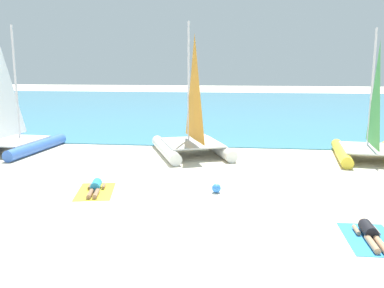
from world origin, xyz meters
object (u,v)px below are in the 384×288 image
object	(u,v)px
sailboat_yellow	(370,141)
sailboat_white	(192,135)
towel_left	(95,191)
sunbather_left	(96,187)
towel_right	(370,239)
sailboat_blue	(12,133)
sunbather_right	(370,233)
beach_ball	(216,188)

from	to	relation	value
sailboat_yellow	sailboat_white	xyz separation A→B (m)	(-7.51, 0.21, 0.06)
towel_left	sunbather_left	size ratio (longest dim) A/B	1.22
sunbather_left	towel_right	world-z (taller)	sunbather_left
sailboat_blue	sunbather_left	world-z (taller)	sailboat_blue
sailboat_white	sunbather_right	bearing A→B (deg)	-80.17
beach_ball	sunbather_right	bearing A→B (deg)	-39.15
sailboat_yellow	beach_ball	xyz separation A→B (m)	(-6.03, -5.37, -0.66)
sunbather_left	towel_right	size ratio (longest dim) A/B	0.82
sailboat_blue	sunbather_left	bearing A→B (deg)	-37.84
sailboat_white	towel_right	xyz separation A→B (m)	(5.22, -8.69, -0.86)
sailboat_white	beach_ball	xyz separation A→B (m)	(1.48, -5.57, -0.72)
sailboat_yellow	towel_left	distance (m)	11.40
towel_right	sunbather_right	world-z (taller)	sunbather_right
sailboat_yellow	beach_ball	size ratio (longest dim) A/B	18.77
sailboat_white	sailboat_blue	size ratio (longest dim) A/B	1.02
sailboat_yellow	beach_ball	world-z (taller)	sailboat_yellow
sailboat_white	sailboat_blue	xyz separation A→B (m)	(-8.20, -0.45, -0.02)
sailboat_yellow	towel_right	distance (m)	8.82
sunbather_left	towel_right	xyz separation A→B (m)	(7.54, -2.81, -0.13)
towel_left	sunbather_left	distance (m)	0.14
sunbather_left	towel_right	distance (m)	8.05
sailboat_yellow	towel_left	xyz separation A→B (m)	(-9.82, -5.73, -0.80)
sunbather_left	sunbather_right	xyz separation A→B (m)	(7.54, -2.75, 0.00)
sailboat_yellow	towel_right	world-z (taller)	sailboat_yellow
sailboat_white	sunbather_left	xyz separation A→B (m)	(-2.32, -5.87, -0.73)
sailboat_yellow	sailboat_blue	distance (m)	15.71
sailboat_yellow	towel_right	bearing A→B (deg)	-99.19
towel_right	towel_left	bearing A→B (deg)	159.94
sailboat_yellow	towel_left	size ratio (longest dim) A/B	2.85
sailboat_blue	sunbather_left	distance (m)	8.03
sailboat_white	sailboat_blue	bearing A→B (deg)	161.76
sailboat_blue	sunbather_right	size ratio (longest dim) A/B	3.64
sailboat_yellow	sailboat_blue	bearing A→B (deg)	-173.22
sailboat_yellow	sunbather_right	size ratio (longest dim) A/B	3.47
sailboat_white	sailboat_blue	distance (m)	8.22
sunbather_left	beach_ball	world-z (taller)	sunbather_left
sailboat_white	sunbather_right	distance (m)	10.10
sunbather_left	sunbather_right	size ratio (longest dim) A/B	1.00
sailboat_yellow	sailboat_white	size ratio (longest dim) A/B	0.93
beach_ball	sailboat_white	bearing A→B (deg)	104.86
sunbather_right	beach_ball	world-z (taller)	sunbather_right
sailboat_yellow	sailboat_blue	xyz separation A→B (m)	(-15.71, -0.24, 0.04)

